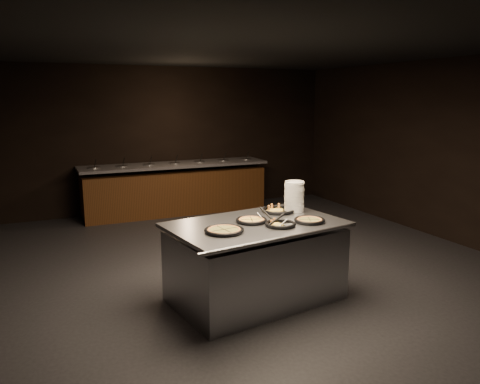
{
  "coord_description": "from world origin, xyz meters",
  "views": [
    {
      "loc": [
        -2.56,
        -5.35,
        2.27
      ],
      "look_at": [
        -0.04,
        0.3,
        1.03
      ],
      "focal_mm": 35.0,
      "sensor_mm": 36.0,
      "label": 1
    }
  ],
  "objects_px": {
    "serving_counter": "(256,263)",
    "pan_veggie_whole": "(224,230)",
    "plate_stack": "(294,197)",
    "pan_cheese_whole": "(251,220)"
  },
  "relations": [
    {
      "from": "plate_stack",
      "to": "pan_veggie_whole",
      "type": "height_order",
      "value": "plate_stack"
    },
    {
      "from": "serving_counter",
      "to": "plate_stack",
      "type": "relative_size",
      "value": 5.62
    },
    {
      "from": "plate_stack",
      "to": "pan_veggie_whole",
      "type": "relative_size",
      "value": 0.88
    },
    {
      "from": "plate_stack",
      "to": "pan_cheese_whole",
      "type": "bearing_deg",
      "value": -160.24
    },
    {
      "from": "serving_counter",
      "to": "pan_cheese_whole",
      "type": "distance_m",
      "value": 0.5
    },
    {
      "from": "plate_stack",
      "to": "pan_cheese_whole",
      "type": "height_order",
      "value": "plate_stack"
    },
    {
      "from": "serving_counter",
      "to": "plate_stack",
      "type": "distance_m",
      "value": 0.98
    },
    {
      "from": "plate_stack",
      "to": "serving_counter",
      "type": "bearing_deg",
      "value": -155.48
    },
    {
      "from": "pan_veggie_whole",
      "to": "pan_cheese_whole",
      "type": "bearing_deg",
      "value": 30.15
    },
    {
      "from": "serving_counter",
      "to": "pan_veggie_whole",
      "type": "xyz_separation_m",
      "value": [
        -0.46,
        -0.2,
        0.49
      ]
    }
  ]
}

